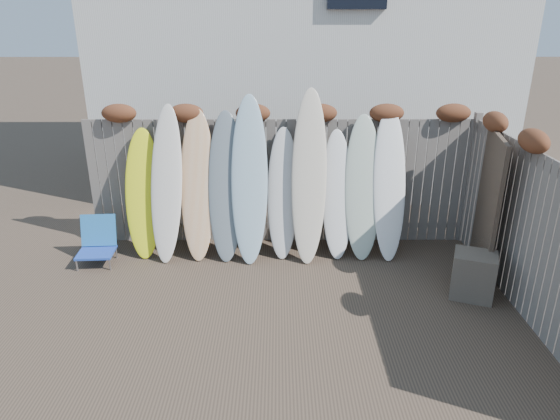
{
  "coord_description": "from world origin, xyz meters",
  "views": [
    {
      "loc": [
        -0.02,
        -5.09,
        3.48
      ],
      "look_at": [
        0.0,
        1.2,
        1.0
      ],
      "focal_mm": 32.0,
      "sensor_mm": 36.0,
      "label": 1
    }
  ],
  "objects_px": {
    "lattice_panel": "(487,206)",
    "beach_chair": "(97,242)",
    "wooden_crate": "(473,275)",
    "surfboard_0": "(143,194)"
  },
  "relations": [
    {
      "from": "lattice_panel",
      "to": "beach_chair",
      "type": "bearing_deg",
      "value": -170.73
    },
    {
      "from": "wooden_crate",
      "to": "surfboard_0",
      "type": "relative_size",
      "value": 0.31
    },
    {
      "from": "beach_chair",
      "to": "lattice_panel",
      "type": "relative_size",
      "value": 0.34
    },
    {
      "from": "beach_chair",
      "to": "lattice_panel",
      "type": "distance_m",
      "value": 5.65
    },
    {
      "from": "beach_chair",
      "to": "wooden_crate",
      "type": "height_order",
      "value": "beach_chair"
    },
    {
      "from": "surfboard_0",
      "to": "wooden_crate",
      "type": "bearing_deg",
      "value": -18.48
    },
    {
      "from": "beach_chair",
      "to": "wooden_crate",
      "type": "relative_size",
      "value": 1.12
    },
    {
      "from": "beach_chair",
      "to": "lattice_panel",
      "type": "height_order",
      "value": "lattice_panel"
    },
    {
      "from": "lattice_panel",
      "to": "surfboard_0",
      "type": "distance_m",
      "value": 4.98
    },
    {
      "from": "wooden_crate",
      "to": "lattice_panel",
      "type": "xyz_separation_m",
      "value": [
        0.36,
        0.72,
        0.7
      ]
    }
  ]
}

